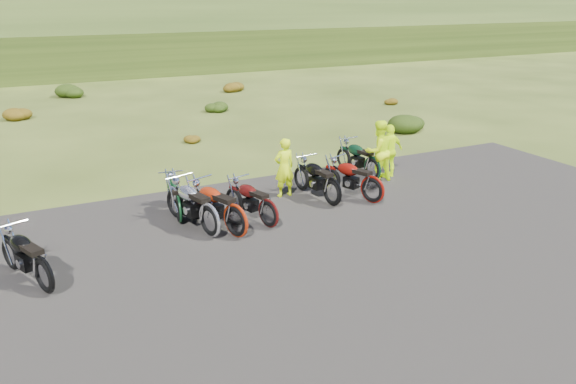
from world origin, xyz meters
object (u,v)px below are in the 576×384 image
motorcycle_3 (211,237)px  motorcycle_0 (47,294)px  person_middle (284,169)px  motorcycle_7 (372,181)px

motorcycle_3 → motorcycle_0: bearing=92.1°
motorcycle_0 → person_middle: (6.45, 2.88, 0.83)m
motorcycle_0 → person_middle: person_middle is taller
motorcycle_3 → motorcycle_7: motorcycle_3 is taller
motorcycle_3 → person_middle: bearing=-72.7°
motorcycle_3 → motorcycle_7: bearing=-87.5°
person_middle → motorcycle_0: bearing=20.4°
motorcycle_7 → motorcycle_3: bearing=101.6°
motorcycle_7 → motorcycle_0: bearing=101.5°
motorcycle_3 → motorcycle_7: (5.79, 1.81, 0.00)m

